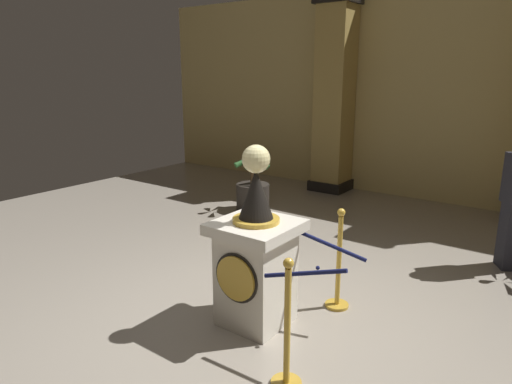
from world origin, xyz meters
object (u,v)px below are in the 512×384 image
object	(u,v)px
pedestal_clock	(256,258)
stanchion_far	(338,273)
potted_palm_left	(253,193)
stanchion_near	(287,343)

from	to	relation	value
pedestal_clock	stanchion_far	xyz separation A→B (m)	(0.50, 0.73, -0.29)
potted_palm_left	pedestal_clock	bearing A→B (deg)	-52.73
pedestal_clock	stanchion_near	distance (m)	1.00
pedestal_clock	stanchion_near	xyz separation A→B (m)	(0.74, -0.61, -0.29)
stanchion_far	potted_palm_left	size ratio (longest dim) A/B	1.02
pedestal_clock	potted_palm_left	world-z (taller)	pedestal_clock
potted_palm_left	stanchion_far	bearing A→B (deg)	-39.05
stanchion_far	potted_palm_left	distance (m)	3.54
stanchion_far	potted_palm_left	bearing A→B (deg)	140.95
potted_palm_left	stanchion_near	bearing A→B (deg)	-50.01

